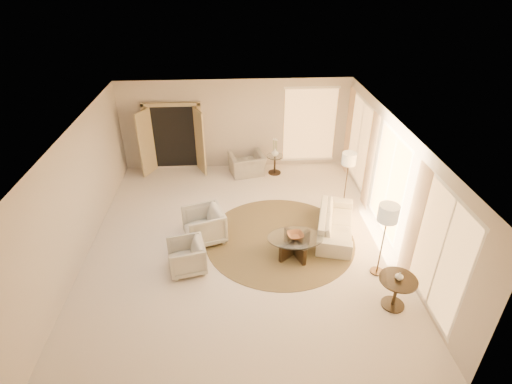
{
  "coord_description": "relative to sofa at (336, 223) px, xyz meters",
  "views": [
    {
      "loc": [
        -0.11,
        -7.63,
        5.85
      ],
      "look_at": [
        0.4,
        0.4,
        1.1
      ],
      "focal_mm": 28.0,
      "sensor_mm": 36.0,
      "label": 1
    }
  ],
  "objects": [
    {
      "name": "room",
      "position": [
        -2.32,
        -0.16,
        1.1
      ],
      "size": [
        7.04,
        8.04,
        2.83
      ],
      "color": "silver",
      "rests_on": "ground"
    },
    {
      "name": "windows_right",
      "position": [
        1.13,
        -0.06,
        1.05
      ],
      "size": [
        0.1,
        6.4,
        2.4
      ],
      "primitive_type": null,
      "color": "#F2B161",
      "rests_on": "room"
    },
    {
      "name": "window_back_corner",
      "position": [
        -0.02,
        3.79,
        1.05
      ],
      "size": [
        1.7,
        0.1,
        2.4
      ],
      "primitive_type": null,
      "color": "#F2B161",
      "rests_on": "room"
    },
    {
      "name": "curtains_right",
      "position": [
        1.08,
        0.84,
        1.0
      ],
      "size": [
        0.06,
        5.2,
        2.6
      ],
      "primitive_type": null,
      "color": "#D6B08A",
      "rests_on": "room"
    },
    {
      "name": "french_doors",
      "position": [
        -4.22,
        3.66,
        0.77
      ],
      "size": [
        1.95,
        0.66,
        2.16
      ],
      "color": "tan",
      "rests_on": "room"
    },
    {
      "name": "area_rug",
      "position": [
        -1.37,
        -0.16,
        -0.29
      ],
      "size": [
        4.21,
        4.21,
        0.01
      ],
      "primitive_type": "cylinder",
      "rotation": [
        0.0,
        0.0,
        0.2
      ],
      "color": "#3B2E19",
      "rests_on": "room"
    },
    {
      "name": "sofa",
      "position": [
        0.0,
        0.0,
        0.0
      ],
      "size": [
        1.31,
        2.18,
        0.6
      ],
      "primitive_type": "imported",
      "rotation": [
        0.0,
        0.0,
        1.3
      ],
      "color": "beige",
      "rests_on": "room"
    },
    {
      "name": "armchair_left",
      "position": [
        -3.16,
        -0.04,
        0.15
      ],
      "size": [
        1.04,
        1.08,
        0.9
      ],
      "primitive_type": "imported",
      "rotation": [
        0.0,
        0.0,
        -1.26
      ],
      "color": "beige",
      "rests_on": "room"
    },
    {
      "name": "armchair_right",
      "position": [
        -3.49,
        -1.09,
        0.09
      ],
      "size": [
        0.84,
        0.88,
        0.77
      ],
      "primitive_type": "imported",
      "rotation": [
        0.0,
        0.0,
        -1.36
      ],
      "color": "beige",
      "rests_on": "room"
    },
    {
      "name": "accent_chair",
      "position": [
        -2.01,
        3.24,
        0.14
      ],
      "size": [
        1.14,
        0.87,
        0.89
      ],
      "primitive_type": "imported",
      "rotation": [
        0.0,
        0.0,
        3.37
      ],
      "color": "#99958B",
      "rests_on": "room"
    },
    {
      "name": "coffee_table",
      "position": [
        -1.1,
        -0.71,
        -0.01
      ],
      "size": [
        1.56,
        1.56,
        0.46
      ],
      "rotation": [
        0.0,
        0.0,
        -0.28
      ],
      "color": "black",
      "rests_on": "room"
    },
    {
      "name": "end_table",
      "position": [
        0.58,
        -2.4,
        0.16
      ],
      "size": [
        0.71,
        0.71,
        0.68
      ],
      "rotation": [
        0.0,
        0.0,
        -0.3
      ],
      "color": "black",
      "rests_on": "room"
    },
    {
      "name": "side_table",
      "position": [
        -1.15,
        3.24,
        0.06
      ],
      "size": [
        0.51,
        0.51,
        0.6
      ],
      "rotation": [
        0.0,
        0.0,
        -0.31
      ],
      "color": "#2C221A",
      "rests_on": "room"
    },
    {
      "name": "floor_lamp_near",
      "position": [
        0.55,
        1.3,
        1.01
      ],
      "size": [
        0.37,
        0.37,
        1.54
      ],
      "rotation": [
        0.0,
        0.0,
        0.12
      ],
      "color": "#2C221A",
      "rests_on": "room"
    },
    {
      "name": "floor_lamp_far",
      "position": [
        0.58,
        -1.44,
        1.14
      ],
      "size": [
        0.41,
        0.41,
        1.69
      ],
      "rotation": [
        0.0,
        0.0,
        -0.18
      ],
      "color": "#2C221A",
      "rests_on": "room"
    },
    {
      "name": "bowl",
      "position": [
        -1.1,
        -0.71,
        0.21
      ],
      "size": [
        0.41,
        0.41,
        0.09
      ],
      "primitive_type": "imported",
      "rotation": [
        0.0,
        0.0,
        0.14
      ],
      "color": "brown",
      "rests_on": "coffee_table"
    },
    {
      "name": "end_vase",
      "position": [
        0.58,
        -2.4,
        0.45
      ],
      "size": [
        0.16,
        0.16,
        0.16
      ],
      "primitive_type": "imported",
      "rotation": [
        0.0,
        0.0,
        0.02
      ],
      "color": "white",
      "rests_on": "end_table"
    },
    {
      "name": "side_vase",
      "position": [
        -1.15,
        3.24,
        0.41
      ],
      "size": [
        0.28,
        0.28,
        0.24
      ],
      "primitive_type": "imported",
      "rotation": [
        0.0,
        0.0,
        0.29
      ],
      "color": "white",
      "rests_on": "side_table"
    }
  ]
}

